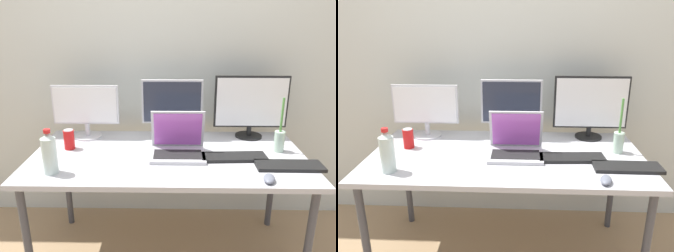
{
  "view_description": "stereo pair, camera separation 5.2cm",
  "coord_description": "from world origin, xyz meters",
  "views": [
    {
      "loc": [
        0.03,
        -1.83,
        1.54
      ],
      "look_at": [
        0.0,
        0.0,
        0.92
      ],
      "focal_mm": 35.0,
      "sensor_mm": 36.0,
      "label": 1
    },
    {
      "loc": [
        0.09,
        -1.83,
        1.54
      ],
      "look_at": [
        0.0,
        0.0,
        0.92
      ],
      "focal_mm": 35.0,
      "sensor_mm": 36.0,
      "label": 2
    }
  ],
  "objects": [
    {
      "name": "wall_back",
      "position": [
        0.0,
        0.59,
        1.3
      ],
      "size": [
        7.0,
        0.08,
        2.6
      ],
      "primitive_type": "cube",
      "color": "silver",
      "rests_on": "ground"
    },
    {
      "name": "work_desk",
      "position": [
        0.0,
        0.0,
        0.68
      ],
      "size": [
        1.65,
        0.82,
        0.74
      ],
      "color": "#424247",
      "rests_on": "ground"
    },
    {
      "name": "monitor_left",
      "position": [
        -0.56,
        0.29,
        0.94
      ],
      "size": [
        0.45,
        0.19,
        0.36
      ],
      "color": "silver",
      "rests_on": "work_desk"
    },
    {
      "name": "monitor_center",
      "position": [
        0.02,
        0.29,
        0.96
      ],
      "size": [
        0.41,
        0.2,
        0.4
      ],
      "color": "silver",
      "rests_on": "work_desk"
    },
    {
      "name": "monitor_right",
      "position": [
        0.55,
        0.31,
        0.97
      ],
      "size": [
        0.49,
        0.18,
        0.43
      ],
      "color": "black",
      "rests_on": "work_desk"
    },
    {
      "name": "laptop_silver",
      "position": [
        0.06,
        0.0,
        0.8
      ],
      "size": [
        0.32,
        0.26,
        0.26
      ],
      "color": "#B7B7BC",
      "rests_on": "work_desk"
    },
    {
      "name": "keyboard_main",
      "position": [
        0.68,
        -0.17,
        0.75
      ],
      "size": [
        0.37,
        0.14,
        0.02
      ],
      "primitive_type": "cube",
      "rotation": [
        0.0,
        0.0,
        -0.01
      ],
      "color": "black",
      "rests_on": "work_desk"
    },
    {
      "name": "keyboard_aux",
      "position": [
        0.39,
        -0.06,
        0.75
      ],
      "size": [
        0.39,
        0.15,
        0.02
      ],
      "primitive_type": "cube",
      "rotation": [
        0.0,
        0.0,
        0.05
      ],
      "color": "black",
      "rests_on": "work_desk"
    },
    {
      "name": "mouse_by_keyboard",
      "position": [
        0.52,
        -0.34,
        0.76
      ],
      "size": [
        0.08,
        0.11,
        0.03
      ],
      "primitive_type": "ellipsoid",
      "rotation": [
        0.0,
        0.0,
        -0.29
      ],
      "color": "slate",
      "rests_on": "work_desk"
    },
    {
      "name": "water_bottle",
      "position": [
        -0.62,
        -0.26,
        0.85
      ],
      "size": [
        0.08,
        0.08,
        0.25
      ],
      "color": "silver",
      "rests_on": "work_desk"
    },
    {
      "name": "soda_can_near_keyboard",
      "position": [
        -0.62,
        0.07,
        0.8
      ],
      "size": [
        0.07,
        0.07,
        0.13
      ],
      "color": "red",
      "rests_on": "work_desk"
    },
    {
      "name": "bamboo_vase",
      "position": [
        0.68,
        0.06,
        0.82
      ],
      "size": [
        0.06,
        0.06,
        0.34
      ],
      "color": "#B2D1B7",
      "rests_on": "work_desk"
    }
  ]
}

